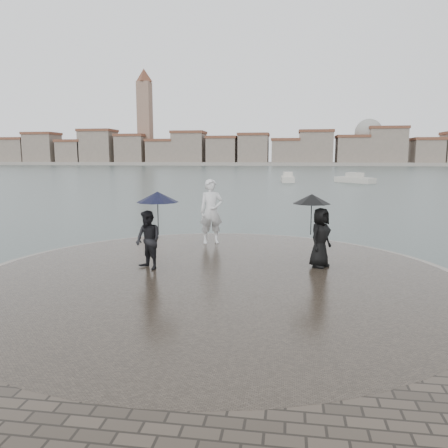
# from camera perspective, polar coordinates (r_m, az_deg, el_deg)

# --- Properties ---
(ground) EXTENTS (400.00, 400.00, 0.00)m
(ground) POSITION_cam_1_polar(r_m,az_deg,el_deg) (7.91, -5.37, -15.83)
(ground) COLOR #2B3835
(ground) RESTS_ON ground
(kerb_ring) EXTENTS (12.50, 12.50, 0.32)m
(kerb_ring) POSITION_cam_1_polar(r_m,az_deg,el_deg) (11.07, -1.01, -7.64)
(kerb_ring) COLOR gray
(kerb_ring) RESTS_ON ground
(quay_tip) EXTENTS (11.90, 11.90, 0.36)m
(quay_tip) POSITION_cam_1_polar(r_m,az_deg,el_deg) (11.07, -1.01, -7.53)
(quay_tip) COLOR #2D261E
(quay_tip) RESTS_ON ground
(statue) EXTENTS (0.92, 0.75, 2.18)m
(statue) POSITION_cam_1_polar(r_m,az_deg,el_deg) (14.83, -1.66, 1.66)
(statue) COLOR silver
(statue) RESTS_ON quay_tip
(visitor_left) EXTENTS (1.28, 1.11, 2.04)m
(visitor_left) POSITION_cam_1_polar(r_m,az_deg,el_deg) (11.52, -9.48, -0.22)
(visitor_left) COLOR black
(visitor_left) RESTS_ON quay_tip
(visitor_right) EXTENTS (1.19, 1.08, 1.95)m
(visitor_right) POSITION_cam_1_polar(r_m,az_deg,el_deg) (11.87, 12.14, -0.24)
(visitor_right) COLOR black
(visitor_right) RESTS_ON quay_tip
(far_skyline) EXTENTS (260.00, 20.00, 37.00)m
(far_skyline) POSITION_cam_1_polar(r_m,az_deg,el_deg) (167.89, 5.87, 9.54)
(far_skyline) COLOR gray
(far_skyline) RESTS_ON ground
(boats) EXTENTS (29.61, 11.63, 1.50)m
(boats) POSITION_cam_1_polar(r_m,az_deg,el_deg) (56.91, 19.92, 5.33)
(boats) COLOR #BCB6A9
(boats) RESTS_ON ground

